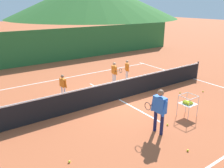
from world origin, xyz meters
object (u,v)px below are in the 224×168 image
object	(u,v)px
student_2	(127,68)
tennis_ball_1	(188,150)
instructor	(159,108)
tennis_ball_6	(203,91)
student_0	(63,84)
student_1	(114,71)
tennis_ball_3	(69,162)
tennis_ball_5	(180,93)
tennis_ball_7	(167,125)
ball_cart	(188,103)
tennis_net	(119,90)

from	to	relation	value
student_2	tennis_ball_1	size ratio (longest dim) A/B	17.79
instructor	tennis_ball_6	bearing A→B (deg)	17.13
instructor	student_0	bearing A→B (deg)	106.44
student_1	tennis_ball_3	distance (m)	7.07
student_1	tennis_ball_5	bearing A→B (deg)	-57.66
tennis_ball_6	tennis_ball_7	xyz separation A→B (m)	(-4.18, -1.35, 0.00)
student_2	tennis_ball_5	xyz separation A→B (m)	(0.87, -3.34, -0.69)
student_0	student_2	distance (m)	4.33
student_1	tennis_ball_7	distance (m)	5.19
instructor	tennis_ball_7	distance (m)	1.18
student_0	student_2	xyz separation A→B (m)	(4.30, 0.48, 0.01)
student_2	instructor	bearing A→B (deg)	-117.85
instructor	tennis_ball_1	bearing A→B (deg)	-91.22
instructor	student_0	world-z (taller)	instructor
ball_cart	tennis_ball_1	xyz separation A→B (m)	(-1.93, -1.57, -0.56)
tennis_ball_1	tennis_ball_5	bearing A→B (deg)	42.17
student_2	tennis_ball_3	distance (m)	8.04
student_0	tennis_ball_7	size ratio (longest dim) A/B	17.47
instructor	tennis_ball_3	size ratio (longest dim) A/B	24.15
tennis_net	tennis_ball_5	xyz separation A→B (m)	(3.07, -1.16, -0.47)
tennis_net	tennis_ball_1	world-z (taller)	tennis_net
ball_cart	tennis_ball_7	bearing A→B (deg)	-175.53
tennis_ball_1	tennis_ball_7	size ratio (longest dim) A/B	1.00
tennis_net	instructor	bearing A→B (deg)	-101.44
student_2	tennis_ball_5	bearing A→B (deg)	-75.39
tennis_ball_3	tennis_ball_5	xyz separation A→B (m)	(7.03, 1.78, 0.00)
instructor	tennis_ball_7	bearing A→B (deg)	11.98
tennis_net	student_0	world-z (taller)	student_0
tennis_net	tennis_ball_3	xyz separation A→B (m)	(-3.95, -2.94, -0.47)
tennis_ball_7	tennis_net	bearing A→B (deg)	90.44
tennis_net	ball_cart	world-z (taller)	tennis_net
instructor	student_1	bearing A→B (deg)	71.14
instructor	tennis_ball_5	xyz separation A→B (m)	(3.72, 2.06, -0.95)
tennis_net	instructor	distance (m)	3.32
ball_cart	tennis_ball_5	distance (m)	2.64
tennis_ball_7	instructor	bearing A→B (deg)	-168.02
tennis_ball_6	tennis_ball_7	world-z (taller)	same
tennis_ball_1	tennis_ball_6	size ratio (longest dim) A/B	1.00
student_0	student_2	bearing A→B (deg)	6.39
tennis_ball_1	student_2	bearing A→B (deg)	66.84
student_1	tennis_ball_5	distance (m)	3.74
tennis_net	student_2	distance (m)	3.11
student_2	tennis_ball_6	world-z (taller)	student_2
student_1	student_0	bearing A→B (deg)	-175.72
student_0	tennis_ball_5	bearing A→B (deg)	-28.90
tennis_net	tennis_ball_6	size ratio (longest dim) A/B	177.88
ball_cart	tennis_ball_5	size ratio (longest dim) A/B	13.22
instructor	tennis_ball_1	world-z (taller)	instructor
tennis_ball_5	tennis_ball_7	world-z (taller)	same
student_0	tennis_ball_1	bearing A→B (deg)	-77.18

